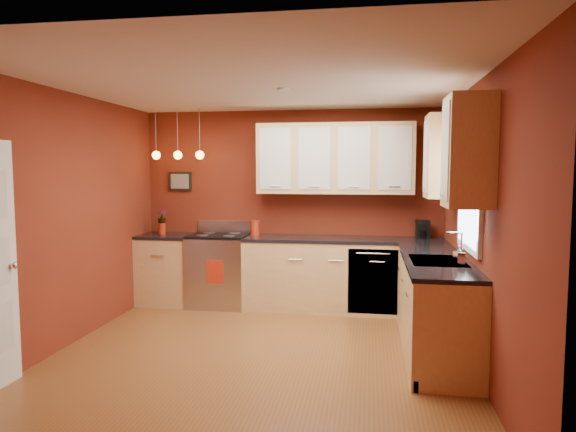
% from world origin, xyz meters
% --- Properties ---
extents(floor, '(4.20, 4.20, 0.00)m').
position_xyz_m(floor, '(0.00, 0.00, 0.00)').
color(floor, brown).
rests_on(floor, ground).
extents(ceiling, '(4.00, 4.20, 0.02)m').
position_xyz_m(ceiling, '(0.00, 0.00, 2.60)').
color(ceiling, beige).
rests_on(ceiling, wall_back).
extents(wall_back, '(4.00, 0.02, 2.60)m').
position_xyz_m(wall_back, '(0.00, 2.10, 1.30)').
color(wall_back, maroon).
rests_on(wall_back, floor).
extents(wall_front, '(4.00, 0.02, 2.60)m').
position_xyz_m(wall_front, '(0.00, -2.10, 1.30)').
color(wall_front, maroon).
rests_on(wall_front, floor).
extents(wall_left, '(0.02, 4.20, 2.60)m').
position_xyz_m(wall_left, '(-2.00, 0.00, 1.30)').
color(wall_left, maroon).
rests_on(wall_left, floor).
extents(wall_right, '(0.02, 4.20, 2.60)m').
position_xyz_m(wall_right, '(2.00, 0.00, 1.30)').
color(wall_right, maroon).
rests_on(wall_right, floor).
extents(base_cabinets_back_left, '(0.70, 0.60, 0.90)m').
position_xyz_m(base_cabinets_back_left, '(-1.65, 1.80, 0.45)').
color(base_cabinets_back_left, '#DDBB76').
rests_on(base_cabinets_back_left, floor).
extents(base_cabinets_back_right, '(2.54, 0.60, 0.90)m').
position_xyz_m(base_cabinets_back_right, '(0.73, 1.80, 0.45)').
color(base_cabinets_back_right, '#DDBB76').
rests_on(base_cabinets_back_right, floor).
extents(base_cabinets_right, '(0.60, 2.10, 0.90)m').
position_xyz_m(base_cabinets_right, '(1.70, 0.45, 0.45)').
color(base_cabinets_right, '#DDBB76').
rests_on(base_cabinets_right, floor).
extents(counter_back_left, '(0.70, 0.62, 0.04)m').
position_xyz_m(counter_back_left, '(-1.65, 1.80, 0.92)').
color(counter_back_left, black).
rests_on(counter_back_left, base_cabinets_back_left).
extents(counter_back_right, '(2.54, 0.62, 0.04)m').
position_xyz_m(counter_back_right, '(0.73, 1.80, 0.92)').
color(counter_back_right, black).
rests_on(counter_back_right, base_cabinets_back_right).
extents(counter_right, '(0.62, 2.10, 0.04)m').
position_xyz_m(counter_right, '(1.70, 0.45, 0.92)').
color(counter_right, black).
rests_on(counter_right, base_cabinets_right).
extents(gas_range, '(0.76, 0.64, 1.11)m').
position_xyz_m(gas_range, '(-0.92, 1.80, 0.48)').
color(gas_range, '#B3B2B7').
rests_on(gas_range, floor).
extents(dishwasher_front, '(0.60, 0.02, 0.80)m').
position_xyz_m(dishwasher_front, '(1.10, 1.51, 0.45)').
color(dishwasher_front, '#B3B2B7').
rests_on(dishwasher_front, base_cabinets_back_right).
extents(sink, '(0.50, 0.70, 0.33)m').
position_xyz_m(sink, '(1.70, 0.30, 0.92)').
color(sink, '#99989E').
rests_on(sink, counter_right).
extents(window, '(0.06, 1.02, 1.22)m').
position_xyz_m(window, '(1.97, 0.30, 1.69)').
color(window, white).
rests_on(window, wall_right).
extents(upper_cabinets_back, '(2.00, 0.35, 0.90)m').
position_xyz_m(upper_cabinets_back, '(0.60, 1.93, 1.95)').
color(upper_cabinets_back, '#DDBB76').
rests_on(upper_cabinets_back, wall_back).
extents(upper_cabinets_right, '(0.35, 1.95, 0.90)m').
position_xyz_m(upper_cabinets_right, '(1.82, 0.32, 1.95)').
color(upper_cabinets_right, '#DDBB76').
rests_on(upper_cabinets_right, wall_right).
extents(wall_picture, '(0.32, 0.03, 0.26)m').
position_xyz_m(wall_picture, '(-1.55, 2.08, 1.65)').
color(wall_picture, black).
rests_on(wall_picture, wall_back).
extents(pendant_lights, '(0.71, 0.11, 0.66)m').
position_xyz_m(pendant_lights, '(-1.45, 1.75, 2.01)').
color(pendant_lights, '#99989E').
rests_on(pendant_lights, ceiling).
extents(red_canister, '(0.13, 0.13, 0.19)m').
position_xyz_m(red_canister, '(-0.45, 1.89, 1.04)').
color(red_canister, '#B42713').
rests_on(red_canister, counter_back_right).
extents(red_vase, '(0.09, 0.09, 0.15)m').
position_xyz_m(red_vase, '(-1.72, 1.81, 1.02)').
color(red_vase, '#B42713').
rests_on(red_vase, counter_back_left).
extents(flowers, '(0.12, 0.12, 0.20)m').
position_xyz_m(flowers, '(-1.72, 1.81, 1.17)').
color(flowers, '#B42713').
rests_on(flowers, red_vase).
extents(coffee_maker, '(0.17, 0.17, 0.23)m').
position_xyz_m(coffee_maker, '(1.72, 1.93, 1.05)').
color(coffee_maker, black).
rests_on(coffee_maker, counter_back_right).
extents(soap_pump, '(0.11, 0.11, 0.18)m').
position_xyz_m(soap_pump, '(1.86, 0.10, 1.03)').
color(soap_pump, silver).
rests_on(soap_pump, counter_right).
extents(dish_towel, '(0.22, 0.01, 0.30)m').
position_xyz_m(dish_towel, '(-0.88, 1.47, 0.52)').
color(dish_towel, '#B42713').
rests_on(dish_towel, gas_range).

